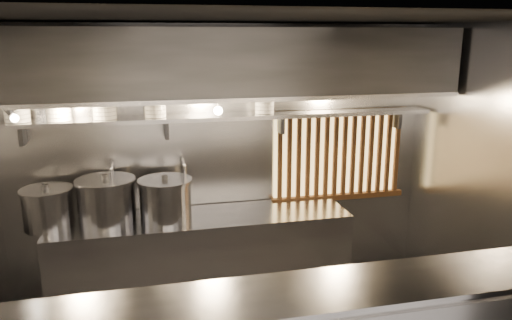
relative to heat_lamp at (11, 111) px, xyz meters
name	(u,v)px	position (x,y,z in m)	size (l,w,h in m)	color
ceiling	(256,18)	(1.90, -0.85, 0.73)	(4.50, 4.50, 0.00)	black
wall_back	(224,158)	(1.90, 0.65, -0.67)	(4.50, 4.50, 0.00)	gray
wall_right	(502,184)	(4.15, -0.85, -0.67)	(3.00, 3.00, 0.00)	gray
cooking_bench	(203,257)	(1.60, 0.28, -1.62)	(3.00, 0.70, 0.90)	#A1A1A7
bowl_shelf	(226,117)	(1.90, 0.47, -0.19)	(4.40, 0.34, 0.04)	#A1A1A7
exhaust_hood	(229,63)	(1.90, 0.25, 0.36)	(4.40, 0.81, 0.65)	#2D2D30
wood_screen	(339,155)	(3.20, 0.60, -0.69)	(1.56, 0.09, 1.04)	#FFCF72
faucet_left	(113,177)	(0.75, 0.52, -0.76)	(0.04, 0.30, 0.50)	silver
faucet_right	(183,172)	(1.45, 0.52, -0.76)	(0.04, 0.30, 0.50)	silver
heat_lamp	(11,111)	(0.00, 0.00, 0.00)	(0.25, 0.35, 0.20)	#A1A1A7
pendant_bulb	(218,111)	(1.80, 0.35, -0.11)	(0.09, 0.09, 0.19)	#2D2D30
stock_pot_left	(48,208)	(0.15, 0.31, -0.97)	(0.61, 0.61, 0.43)	#A1A1A7
stock_pot_mid	(107,201)	(0.69, 0.31, -0.94)	(0.62, 0.62, 0.48)	#A1A1A7
stock_pot_right	(166,200)	(1.25, 0.26, -0.96)	(0.69, 0.69, 0.46)	#A1A1A7
bowl_stack_0	(17,115)	(-0.06, 0.47, -0.10)	(0.24, 0.24, 0.13)	white
bowl_stack_1	(59,112)	(0.30, 0.47, -0.08)	(0.24, 0.24, 0.17)	white
bowl_stack_2	(105,110)	(0.72, 0.47, -0.08)	(0.24, 0.24, 0.17)	white
bowl_stack_3	(155,109)	(1.19, 0.47, -0.08)	(0.22, 0.22, 0.17)	white
bowl_stack_4	(265,107)	(2.30, 0.47, -0.10)	(0.21, 0.21, 0.13)	white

